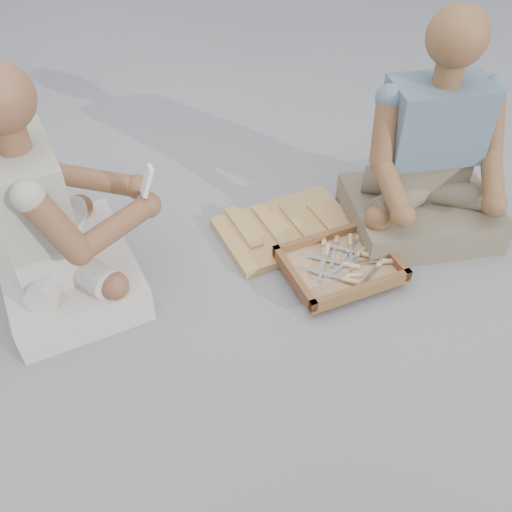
{
  "coord_description": "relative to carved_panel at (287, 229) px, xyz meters",
  "views": [
    {
      "loc": [
        -0.16,
        -1.32,
        1.71
      ],
      "look_at": [
        -0.02,
        0.17,
        0.3
      ],
      "focal_mm": 40.0,
      "sensor_mm": 36.0,
      "label": 1
    }
  ],
  "objects": [
    {
      "name": "ground",
      "position": [
        -0.16,
        -0.63,
        -0.02
      ],
      "size": [
        60.0,
        60.0,
        0.0
      ],
      "primitive_type": "plane",
      "color": "#939498",
      "rests_on": "ground"
    },
    {
      "name": "carved_panel",
      "position": [
        0.0,
        0.0,
        0.0
      ],
      "size": [
        0.7,
        0.58,
        0.04
      ],
      "primitive_type": "cube",
      "rotation": [
        0.0,
        0.0,
        0.36
      ],
      "color": "#9A673B",
      "rests_on": "ground"
    },
    {
      "name": "tool_tray",
      "position": [
        0.18,
        -0.3,
        0.04
      ],
      "size": [
        0.54,
        0.49,
        0.06
      ],
      "rotation": [
        0.0,
        0.0,
        0.31
      ],
      "color": "brown",
      "rests_on": "carved_panel"
    },
    {
      "name": "chisel_0",
      "position": [
        0.13,
        -0.24,
        0.06
      ],
      "size": [
        0.09,
        0.21,
        0.02
      ],
      "rotation": [
        0.0,
        0.0,
        1.22
      ],
      "color": "silver",
      "rests_on": "tool_tray"
    },
    {
      "name": "chisel_1",
      "position": [
        0.29,
        -0.14,
        0.05
      ],
      "size": [
        0.14,
        0.19,
        0.02
      ],
      "rotation": [
        0.0,
        0.0,
        0.95
      ],
      "color": "silver",
      "rests_on": "tool_tray"
    },
    {
      "name": "chisel_2",
      "position": [
        0.34,
        -0.32,
        0.05
      ],
      "size": [
        0.16,
        0.18,
        0.02
      ],
      "rotation": [
        0.0,
        0.0,
        0.84
      ],
      "color": "silver",
      "rests_on": "tool_tray"
    },
    {
      "name": "chisel_3",
      "position": [
        0.29,
        -0.26,
        0.06
      ],
      "size": [
        0.21,
        0.11,
        0.02
      ],
      "rotation": [
        0.0,
        0.0,
        -0.44
      ],
      "color": "silver",
      "rests_on": "tool_tray"
    },
    {
      "name": "chisel_4",
      "position": [
        0.2,
        -0.37,
        0.04
      ],
      "size": [
        0.22,
        0.03,
        0.02
      ],
      "rotation": [
        0.0,
        0.0,
        -0.04
      ],
      "color": "silver",
      "rests_on": "tool_tray"
    },
    {
      "name": "chisel_5",
      "position": [
        0.13,
        -0.17,
        0.05
      ],
      "size": [
        0.07,
        0.22,
        0.02
      ],
      "rotation": [
        0.0,
        0.0,
        1.35
      ],
      "color": "silver",
      "rests_on": "tool_tray"
    },
    {
      "name": "chisel_6",
      "position": [
        0.18,
        -0.4,
        0.06
      ],
      "size": [
        0.2,
        0.12,
        0.02
      ],
      "rotation": [
        0.0,
        0.0,
        -0.47
      ],
      "color": "silver",
      "rests_on": "tool_tray"
    },
    {
      "name": "chisel_7",
      "position": [
        0.2,
        -0.31,
        0.05
      ],
      "size": [
        0.21,
        0.1,
        0.02
      ],
      "rotation": [
        0.0,
        0.0,
        -0.4
      ],
      "color": "silver",
      "rests_on": "tool_tray"
    },
    {
      "name": "chisel_8",
      "position": [
        0.37,
        -0.31,
        0.06
      ],
      "size": [
        0.22,
        0.03,
        0.02
      ],
      "rotation": [
        0.0,
        0.0,
        -0.06
      ],
      "color": "silver",
      "rests_on": "tool_tray"
    },
    {
      "name": "chisel_9",
      "position": [
        0.19,
        -0.16,
        0.05
      ],
      "size": [
        0.08,
        0.21,
        0.02
      ],
      "rotation": [
        0.0,
        0.0,
        1.26
      ],
      "color": "silver",
      "rests_on": "tool_tray"
    },
    {
      "name": "chisel_10",
      "position": [
        0.25,
        -0.18,
        0.05
      ],
      "size": [
        0.06,
        0.22,
        0.02
      ],
      "rotation": [
        0.0,
        0.0,
        1.38
      ],
      "color": "silver",
      "rests_on": "tool_tray"
    },
    {
      "name": "chisel_11",
      "position": [
        0.27,
        -0.25,
        0.05
      ],
      "size": [
        0.18,
        0.15,
        0.02
      ],
      "rotation": [
        0.0,
        0.0,
        0.66
      ],
      "color": "silver",
      "rests_on": "tool_tray"
    },
    {
      "name": "wood_chip_0",
      "position": [
        -0.03,
        -0.31,
        -0.02
      ],
      "size": [
        0.02,
        0.02,
        0.0
      ],
      "primitive_type": "cube",
      "rotation": [
        0.0,
        0.0,
        0.35
      ],
      "color": "tan",
      "rests_on": "ground"
    },
    {
      "name": "wood_chip_1",
      "position": [
        -0.11,
        0.05,
        -0.02
      ],
      "size": [
        0.02,
        0.02,
        0.0
      ],
      "primitive_type": "cube",
      "rotation": [
        0.0,
        0.0,
        2.16
      ],
      "color": "tan",
      "rests_on": "ground"
    },
    {
      "name": "wood_chip_2",
      "position": [
        0.02,
        -0.01,
        -0.02
      ],
      "size": [
        0.02,
        0.02,
        0.0
      ],
      "primitive_type": "cube",
      "rotation": [
        0.0,
        0.0,
        2.58
      ],
      "color": "tan",
      "rests_on": "ground"
    },
    {
      "name": "wood_chip_3",
      "position": [
        -0.07,
        -0.06,
        -0.02
      ],
      "size": [
        0.02,
        0.02,
        0.0
      ],
      "primitive_type": "cube",
      "rotation": [
        0.0,
        0.0,
        0.44
      ],
      "color": "tan",
      "rests_on": "ground"
    },
    {
      "name": "wood_chip_4",
      "position": [
        -0.11,
        -0.14,
        -0.02
      ],
      "size": [
        0.02,
        0.02,
        0.0
      ],
      "primitive_type": "cube",
      "rotation": [
        0.0,
        0.0,
        2.86
      ],
      "color": "tan",
      "rests_on": "ground"
    },
    {
      "name": "wood_chip_5",
      "position": [
        0.03,
        -0.18,
        -0.02
      ],
      "size": [
        0.02,
        0.02,
        0.0
      ],
      "primitive_type": "cube",
      "rotation": [
        0.0,
        0.0,
        1.98
      ],
      "color": "tan",
      "rests_on": "ground"
    },
    {
      "name": "wood_chip_6",
      "position": [
        0.21,
        -0.08,
        -0.02
      ],
      "size": [
        0.02,
        0.02,
        0.0
      ],
      "primitive_type": "cube",
      "rotation": [
        0.0,
        0.0,
        0.67
      ],
      "color": "tan",
      "rests_on": "ground"
    },
    {
      "name": "wood_chip_7",
      "position": [
        0.1,
        0.04,
        -0.02
      ],
      "size": [
        0.02,
        0.02,
        0.0
      ],
      "primitive_type": "cube",
      "rotation": [
        0.0,
        0.0,
        0.45
      ],
      "color": "tan",
      "rests_on": "ground"
    },
    {
      "name": "wood_chip_8",
      "position": [
        -0.02,
        -0.35,
        -0.02
      ],
      "size": [
        0.02,
        0.02,
        0.0
      ],
      "primitive_type": "cube",
      "rotation": [
        0.0,
        0.0,
        0.18
      ],
      "color": "tan",
      "rests_on": "ground"
    },
    {
      "name": "wood_chip_9",
      "position": [
        -0.04,
        -0.53,
        -0.02
      ],
      "size": [
        0.02,
        0.02,
        0.0
      ],
      "primitive_type": "cube",
      "rotation": [
        0.0,
        0.0,
        2.74
      ],
      "color": "tan",
      "rests_on": "ground"
    },
    {
      "name": "wood_chip_10",
      "position": [
        -0.06,
        -0.2,
        -0.02
      ],
      "size": [
        0.02,
        0.02,
        0.0
      ],
      "primitive_type": "cube",
      "rotation": [
        0.0,
        0.0,
        0.68
      ],
      "color": "tan",
      "rests_on": "ground"
    },
    {
      "name": "wood_chip_11",
      "position": [
        0.11,
        -0.08,
        -0.02
      ],
      "size": [
        0.02,
        0.02,
        0.0
      ],
      "primitive_type": "cube",
      "rotation": [
        0.0,
        0.0,
        0.99
      ],
      "color": "tan",
      "rests_on": "ground"
    },
    {
      "name": "wood_chip_12",
      "position": [
        0.29,
        -0.35,
        -0.02
      ],
      "size": [
        0.02,
        0.02,
        0.0
      ],
      "primitive_type": "cube",
      "rotation": [
        0.0,
        0.0,
        1.97
      ],
      "color": "tan",
      "rests_on": "ground"
    },
    {
      "name": "wood_chip_13",
      "position": [
        -0.14,
        -0.08,
        -0.02
      ],
      "size": [
        0.02,
        0.02,
        0.0
      ],
      "primitive_type": "cube",
      "rotation": [
        0.0,
        0.0,
        2.01
      ],
      "color": "tan",
      "rests_on": "ground"
    },
    {
      "name": "wood_chip_14",
      "position": [
        0.52,
        -0.54,
        -0.02
      ],
      "size": [
        0.02,
        0.02,
        0.0
      ],
      "primitive_type": "cube",
      "rotation": [
        0.0,
        0.0,
        0.55
      ],
      "color": "tan",
      "rests_on": "ground"
    },
    {
      "name": "craftsman",
      "position": [
        -0.93,
        -0.27,
        0.31
      ],
      "size": [
        0.74,
        0.77,
        0.98
      ],
      "rotation": [
        0.0,
        0.0,
        -1.2
      ],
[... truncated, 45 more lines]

